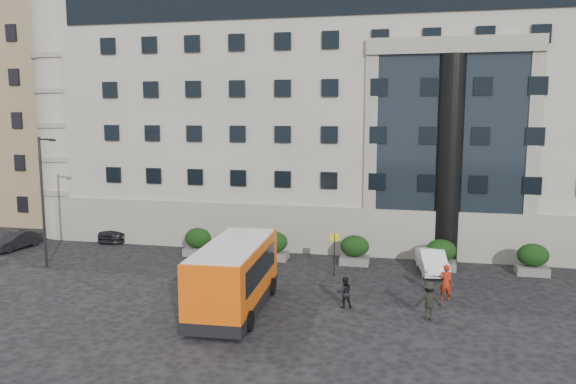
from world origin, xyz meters
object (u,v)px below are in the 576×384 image
(hedge_b, at_px, (274,245))
(parked_car_d, at_px, (90,218))
(hedge_a, at_px, (198,241))
(pedestrian_a, at_px, (446,282))
(parked_car_c, at_px, (123,228))
(hedge_c, at_px, (355,250))
(white_taxi, at_px, (432,261))
(parked_car_b, at_px, (16,241))
(street_lamp, at_px, (43,197))
(red_truck, at_px, (126,216))
(hedge_d, at_px, (441,254))
(pedestrian_b, at_px, (345,292))
(minibus, at_px, (234,274))
(hedge_e, at_px, (533,259))
(pedestrian_c, at_px, (429,301))
(bus_stop_sign, at_px, (334,247))

(hedge_b, height_order, parked_car_d, hedge_b)
(hedge_a, distance_m, pedestrian_a, 16.63)
(parked_car_c, xyz_separation_m, pedestrian_a, (23.07, -9.56, 0.19))
(hedge_c, distance_m, white_taxi, 4.74)
(parked_car_b, bearing_deg, street_lamp, -26.82)
(hedge_b, relative_size, red_truck, 0.33)
(hedge_d, height_order, pedestrian_b, hedge_d)
(hedge_b, xyz_separation_m, parked_car_b, (-18.20, -1.20, -0.32))
(parked_car_c, bearing_deg, minibus, -47.87)
(parked_car_d, bearing_deg, red_truck, -25.95)
(hedge_a, xyz_separation_m, hedge_e, (20.80, 0.00, 0.00))
(pedestrian_c, bearing_deg, parked_car_d, -36.50)
(minibus, bearing_deg, hedge_b, 89.66)
(hedge_d, distance_m, bus_stop_sign, 6.76)
(hedge_b, height_order, parked_car_b, hedge_b)
(bus_stop_sign, relative_size, pedestrian_c, 1.40)
(pedestrian_a, bearing_deg, hedge_b, -33.67)
(street_lamp, relative_size, pedestrian_a, 4.30)
(pedestrian_c, bearing_deg, parked_car_b, -21.63)
(parked_car_b, height_order, parked_car_d, parked_car_d)
(parked_car_c, bearing_deg, pedestrian_b, -35.43)
(red_truck, bearing_deg, pedestrian_c, -20.66)
(hedge_a, bearing_deg, hedge_b, 0.00)
(hedge_b, height_order, red_truck, red_truck)
(hedge_c, relative_size, street_lamp, 0.23)
(hedge_e, bearing_deg, minibus, -148.17)
(hedge_d, distance_m, parked_car_d, 28.71)
(hedge_b, bearing_deg, parked_car_c, 163.63)
(hedge_e, height_order, parked_car_d, hedge_e)
(hedge_b, relative_size, bus_stop_sign, 0.73)
(hedge_c, relative_size, minibus, 0.23)
(red_truck, distance_m, parked_car_c, 1.56)
(hedge_b, bearing_deg, minibus, -87.65)
(hedge_b, relative_size, pedestrian_b, 1.19)
(parked_car_c, relative_size, pedestrian_c, 2.83)
(hedge_c, height_order, hedge_d, same)
(hedge_c, relative_size, bus_stop_sign, 0.73)
(hedge_a, bearing_deg, pedestrian_b, -36.68)
(bus_stop_sign, distance_m, parked_car_c, 18.24)
(hedge_b, height_order, parked_car_c, hedge_b)
(pedestrian_a, bearing_deg, red_truck, -29.19)
(hedge_b, relative_size, parked_car_d, 0.34)
(parked_car_c, bearing_deg, hedge_e, -10.19)
(hedge_b, xyz_separation_m, bus_stop_sign, (4.30, -2.80, 0.80))
(bus_stop_sign, xyz_separation_m, parked_car_b, (-22.50, 1.60, -1.12))
(hedge_e, xyz_separation_m, white_taxi, (-5.73, -0.80, -0.25))
(hedge_e, bearing_deg, hedge_d, 180.00)
(hedge_e, distance_m, street_lamp, 29.34)
(street_lamp, bearing_deg, parked_car_c, 87.05)
(hedge_a, height_order, pedestrian_b, hedge_a)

